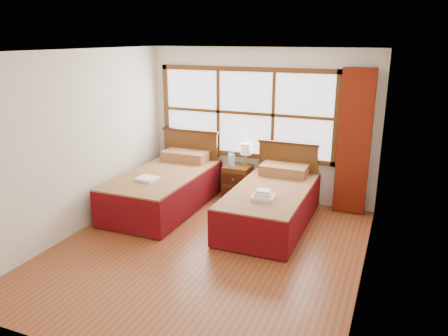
% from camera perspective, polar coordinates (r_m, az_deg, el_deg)
% --- Properties ---
extents(floor, '(4.50, 4.50, 0.00)m').
position_cam_1_polar(floor, '(5.99, -2.35, -10.67)').
color(floor, brown).
rests_on(floor, ground).
extents(ceiling, '(4.50, 4.50, 0.00)m').
position_cam_1_polar(ceiling, '(5.32, -2.69, 15.05)').
color(ceiling, white).
rests_on(ceiling, wall_back).
extents(wall_back, '(4.00, 0.00, 4.00)m').
position_cam_1_polar(wall_back, '(7.56, 4.67, 5.60)').
color(wall_back, silver).
rests_on(wall_back, floor).
extents(wall_left, '(0.00, 4.50, 4.50)m').
position_cam_1_polar(wall_left, '(6.58, -18.55, 3.10)').
color(wall_left, silver).
rests_on(wall_left, floor).
extents(wall_right, '(0.00, 4.50, 4.50)m').
position_cam_1_polar(wall_right, '(5.04, 18.62, -0.94)').
color(wall_right, silver).
rests_on(wall_right, floor).
extents(window, '(3.16, 0.06, 1.56)m').
position_cam_1_polar(window, '(7.57, 2.80, 7.18)').
color(window, white).
rests_on(window, wall_back).
extents(curtain, '(0.50, 0.16, 2.30)m').
position_cam_1_polar(curtain, '(7.14, 16.63, 3.21)').
color(curtain, maroon).
rests_on(curtain, wall_back).
extents(bed_left, '(1.17, 2.28, 1.15)m').
position_cam_1_polar(bed_left, '(7.37, -7.58, -2.45)').
color(bed_left, '#36180B').
rests_on(bed_left, floor).
extents(bed_right, '(1.11, 2.14, 1.08)m').
position_cam_1_polar(bed_right, '(6.71, 6.20, -4.57)').
color(bed_right, '#36180B').
rests_on(bed_right, floor).
extents(nightstand, '(0.45, 0.45, 0.60)m').
position_cam_1_polar(nightstand, '(7.68, 1.77, -1.89)').
color(nightstand, '#532E12').
rests_on(nightstand, floor).
extents(towels_left, '(0.32, 0.28, 0.05)m').
position_cam_1_polar(towels_left, '(6.90, -10.00, -1.41)').
color(towels_left, white).
rests_on(towels_left, bed_left).
extents(towels_right, '(0.34, 0.30, 0.13)m').
position_cam_1_polar(towels_right, '(6.15, 5.15, -3.55)').
color(towels_right, white).
rests_on(towels_right, bed_right).
extents(lamp, '(0.20, 0.20, 0.39)m').
position_cam_1_polar(lamp, '(7.60, 2.91, 2.43)').
color(lamp, gold).
rests_on(lamp, nightstand).
extents(bottle_near, '(0.06, 0.06, 0.23)m').
position_cam_1_polar(bottle_near, '(7.61, 0.75, 1.15)').
color(bottle_near, silver).
rests_on(bottle_near, nightstand).
extents(bottle_far, '(0.07, 0.07, 0.25)m').
position_cam_1_polar(bottle_far, '(7.52, 1.13, 1.03)').
color(bottle_far, silver).
rests_on(bottle_far, nightstand).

